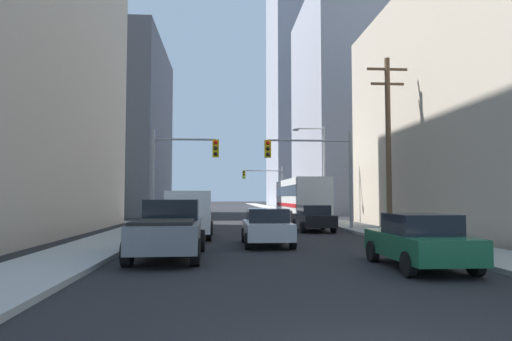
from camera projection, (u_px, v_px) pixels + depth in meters
name	position (u px, v px, depth m)	size (l,w,h in m)	color
sidewalk_left	(182.00, 213.00, 53.88)	(2.72, 160.00, 0.15)	#9E9E99
sidewalk_right	(292.00, 213.00, 54.88)	(2.72, 160.00, 0.15)	#9E9E99
city_bus	(301.00, 198.00, 36.61)	(2.67, 11.51, 3.40)	silver
pickup_truck_grey	(169.00, 229.00, 14.81)	(2.20, 5.45, 1.90)	slate
cargo_van_white	(190.00, 211.00, 22.09)	(2.16, 5.25, 2.26)	white
sedan_green	(419.00, 241.00, 12.57)	(1.95, 4.23, 1.52)	#195938
sedan_silver	(267.00, 227.00, 18.49)	(1.95, 4.20, 1.52)	#B7BABF
sedan_black	(313.00, 218.00, 26.29)	(1.95, 4.24, 1.52)	black
traffic_signal_near_left	(182.00, 162.00, 26.66)	(3.94, 0.44, 6.00)	gray
traffic_signal_near_right	(313.00, 162.00, 27.25)	(5.34, 0.44, 6.00)	gray
traffic_signal_far_right	(265.00, 181.00, 58.43)	(5.25, 0.44, 6.00)	gray
utility_pole_right	(388.00, 140.00, 24.04)	(2.20, 0.28, 9.45)	brown
street_lamp_right	(319.00, 164.00, 35.01)	(2.55, 0.32, 7.50)	gray
building_left_mid_office	(86.00, 129.00, 51.74)	(17.50, 19.01, 19.53)	#4C515B
building_right_mid_block	(364.00, 108.00, 58.35)	(15.72, 20.51, 27.03)	#93939E
building_right_far_highrise	(305.00, 46.00, 95.18)	(14.14, 22.28, 67.65)	#93939E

